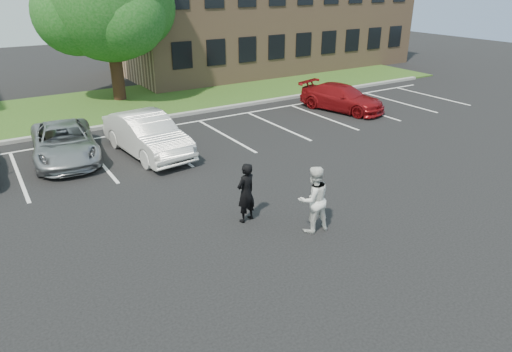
{
  "coord_description": "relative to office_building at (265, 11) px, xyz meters",
  "views": [
    {
      "loc": [
        -6.38,
        -9.13,
        6.44
      ],
      "look_at": [
        0.0,
        1.0,
        1.25
      ],
      "focal_mm": 32.0,
      "sensor_mm": 36.0,
      "label": 1
    }
  ],
  "objects": [
    {
      "name": "ground_plane",
      "position": [
        -14.0,
        -21.99,
        -4.16
      ],
      "size": [
        90.0,
        90.0,
        0.0
      ],
      "primitive_type": "plane",
      "color": "black",
      "rests_on": "ground"
    },
    {
      "name": "curb",
      "position": [
        -14.0,
        -9.99,
        -4.08
      ],
      "size": [
        40.0,
        0.3,
        0.15
      ],
      "primitive_type": "cube",
      "color": "gray",
      "rests_on": "ground"
    },
    {
      "name": "grass_strip",
      "position": [
        -14.0,
        -5.99,
        -4.12
      ],
      "size": [
        44.0,
        8.0,
        0.08
      ],
      "primitive_type": "cube",
      "color": "#294B15",
      "rests_on": "ground"
    },
    {
      "name": "stall_lines",
      "position": [
        -12.6,
        -13.04,
        -4.15
      ],
      "size": [
        34.0,
        5.36,
        0.01
      ],
      "color": "white",
      "rests_on": "ground"
    },
    {
      "name": "office_building",
      "position": [
        0.0,
        0.0,
        0.0
      ],
      "size": [
        22.4,
        10.4,
        8.3
      ],
      "color": "#916E51",
      "rests_on": "ground"
    },
    {
      "name": "tree",
      "position": [
        -13.14,
        -4.98,
        1.19
      ],
      "size": [
        7.8,
        7.2,
        8.8
      ],
      "color": "black",
      "rests_on": "ground"
    },
    {
      "name": "man_black_suit",
      "position": [
        -14.43,
        -21.14,
        -3.27
      ],
      "size": [
        0.73,
        0.58,
        1.77
      ],
      "primitive_type": "imported",
      "rotation": [
        0.0,
        0.0,
        3.41
      ],
      "color": "black",
      "rests_on": "ground"
    },
    {
      "name": "man_white_shirt",
      "position": [
        -13.16,
        -22.58,
        -3.21
      ],
      "size": [
        1.0,
        0.81,
        1.9
      ],
      "primitive_type": "imported",
      "rotation": [
        0.0,
        0.0,
        3.04
      ],
      "color": "white",
      "rests_on": "ground"
    },
    {
      "name": "car_silver_minivan",
      "position": [
        -17.8,
        -13.23,
        -3.48
      ],
      "size": [
        2.8,
        5.12,
        1.36
      ],
      "primitive_type": "imported",
      "rotation": [
        0.0,
        0.0,
        -0.12
      ],
      "color": "#9B9EA2",
      "rests_on": "ground"
    },
    {
      "name": "car_white_sedan",
      "position": [
        -14.9,
        -14.38,
        -3.35
      ],
      "size": [
        2.25,
        5.07,
        1.62
      ],
      "primitive_type": "imported",
      "rotation": [
        0.0,
        0.0,
        0.11
      ],
      "color": "white",
      "rests_on": "ground"
    },
    {
      "name": "car_red_compact",
      "position": [
        -3.92,
        -13.5,
        -3.48
      ],
      "size": [
        3.11,
        4.98,
        1.35
      ],
      "primitive_type": "imported",
      "rotation": [
        0.0,
        0.0,
        0.28
      ],
      "color": "maroon",
      "rests_on": "ground"
    }
  ]
}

